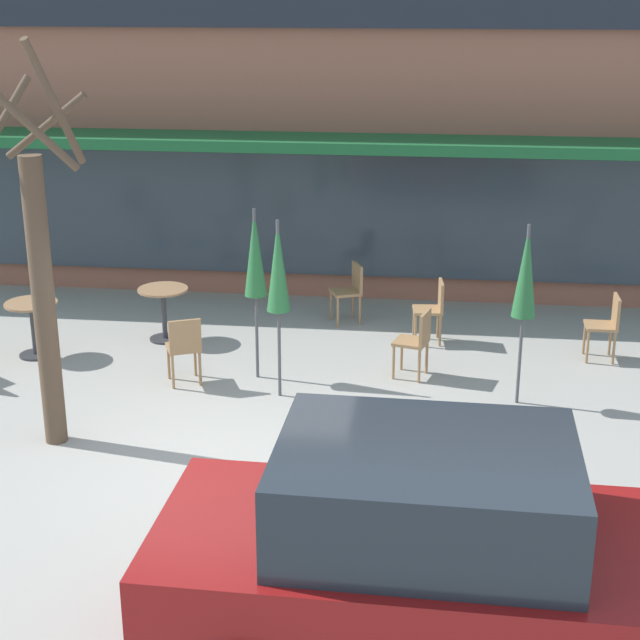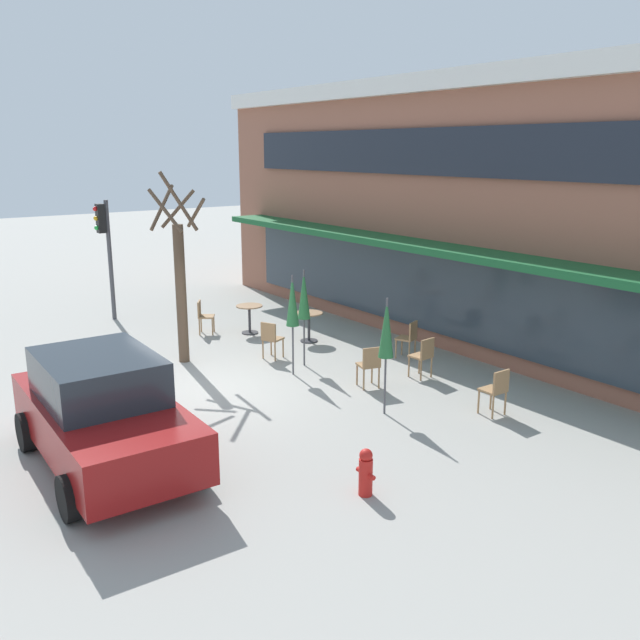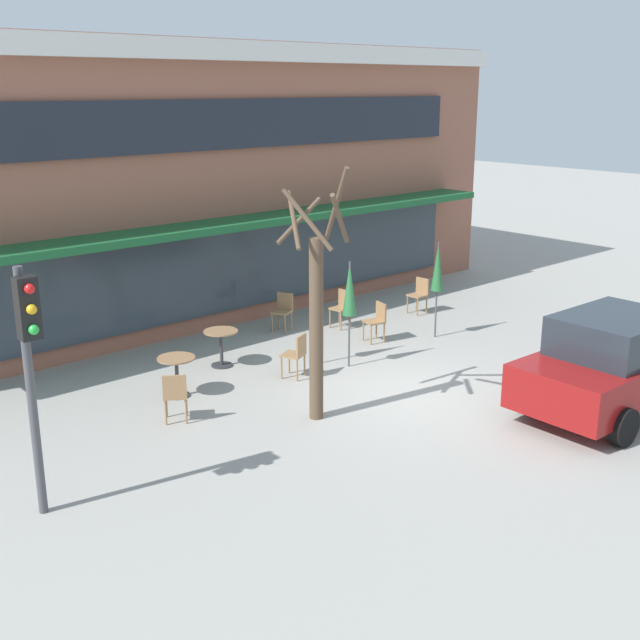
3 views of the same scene
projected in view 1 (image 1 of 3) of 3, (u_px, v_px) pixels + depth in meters
name	position (u px, v px, depth m)	size (l,w,h in m)	color
ground_plane	(238.00, 470.00, 10.17)	(80.00, 80.00, 0.00)	#9E9B93
building_facade	(338.00, 68.00, 18.44)	(18.49, 9.10, 6.54)	#935B47
cafe_table_near_wall	(164.00, 305.00, 13.70)	(0.70, 0.70, 0.76)	#333338
cafe_table_streetside	(33.00, 320.00, 13.11)	(0.70, 0.70, 0.76)	#333338
patio_umbrella_green_folded	(526.00, 273.00, 11.27)	(0.28, 0.28, 2.20)	#4C4C51
patio_umbrella_cream_folded	(255.00, 254.00, 12.03)	(0.28, 0.28, 2.20)	#4C4C51
patio_umbrella_corner_open	(278.00, 268.00, 11.47)	(0.28, 0.28, 2.20)	#4C4C51
cafe_chair_1	(350.00, 288.00, 14.43)	(0.53, 0.53, 0.89)	#9E754C
cafe_chair_2	(184.00, 345.00, 12.16)	(0.53, 0.53, 0.89)	#9E754C
cafe_chair_3	(607.00, 322.00, 12.98)	(0.40, 0.40, 0.89)	#9E754C
cafe_chair_4	(417.00, 338.00, 12.39)	(0.49, 0.49, 0.89)	#9E754C
cafe_chair_5	(433.00, 306.00, 13.62)	(0.44, 0.44, 0.89)	#9E754C
parked_sedan	(438.00, 558.00, 7.03)	(4.24, 2.09, 1.76)	maroon
street_tree	(41.00, 274.00, 10.19)	(1.19, 1.14, 4.33)	brown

